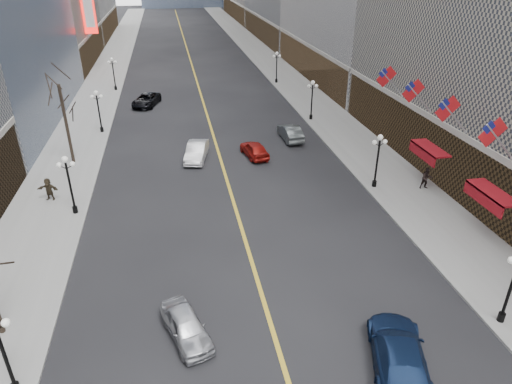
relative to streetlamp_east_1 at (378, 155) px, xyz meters
name	(u,v)px	position (x,y,z in m)	size (l,w,h in m)	color
sidewalk_east	(284,76)	(2.20, 40.00, -2.83)	(6.00, 230.00, 0.15)	gray
sidewalk_west	(103,84)	(-25.80, 40.00, -2.83)	(6.00, 230.00, 0.15)	gray
lane_line	(192,67)	(-11.80, 50.00, -2.89)	(0.25, 200.00, 0.02)	gold
streetlamp_east_1	(378,155)	(0.00, 0.00, 0.00)	(1.26, 0.44, 4.52)	black
streetlamp_east_2	(312,96)	(0.00, 18.00, 0.00)	(1.26, 0.44, 4.52)	black
streetlamp_east_3	(277,64)	(0.00, 36.00, 0.00)	(1.26, 0.44, 4.52)	black
streetlamp_west_0	(1,345)	(-23.60, -16.00, 0.00)	(1.26, 0.44, 4.52)	black
streetlamp_west_1	(69,179)	(-23.60, 0.00, 0.00)	(1.26, 0.44, 4.52)	black
streetlamp_west_2	(98,107)	(-23.60, 18.00, 0.00)	(1.26, 0.44, 4.52)	black
streetlamp_west_3	(113,70)	(-23.60, 36.00, 0.00)	(1.26, 0.44, 4.52)	black
flag_2	(495,135)	(3.51, -8.00, 4.39)	(2.87, 0.12, 2.87)	#B2B2B7
flag_3	(449,111)	(3.51, -3.00, 4.39)	(2.87, 0.12, 2.87)	#B2B2B7
flag_4	(415,93)	(3.51, 2.00, 4.39)	(2.87, 0.12, 2.87)	#B2B2B7
flag_5	(388,78)	(3.51, 7.00, 4.39)	(2.87, 0.12, 2.87)	#B2B2B7
awning_b	(490,194)	(4.30, -8.00, 0.18)	(1.40, 4.00, 0.93)	maroon
awning_c	(428,150)	(4.30, 0.00, 0.18)	(1.40, 4.00, 0.93)	maroon
tree_west_far	(61,97)	(-25.30, 10.00, 3.34)	(3.60, 3.60, 7.92)	#2D231C
car_nb_near	(186,326)	(-16.13, -13.97, -2.19)	(1.68, 4.18, 1.43)	#ABADB3
car_nb_mid	(197,151)	(-13.99, 8.78, -2.10)	(1.69, 4.85, 1.60)	silver
car_nb_far	(146,100)	(-19.07, 27.62, -2.14)	(2.53, 5.50, 1.53)	black
car_sb_near	(399,354)	(-6.64, -17.71, -2.05)	(2.40, 5.90, 1.71)	#14264C
car_sb_mid	(254,149)	(-8.52, 8.45, -2.16)	(1.75, 4.35, 1.48)	maroon
car_sb_far	(290,133)	(-4.01, 12.22, -2.12)	(1.66, 4.75, 1.56)	#494F50
ped_east_walk	(427,178)	(3.93, -1.15, -1.83)	(0.89, 0.49, 1.83)	black
ped_west_far	(49,189)	(-25.84, 2.53, -1.85)	(1.67, 0.48, 1.80)	#2E2619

